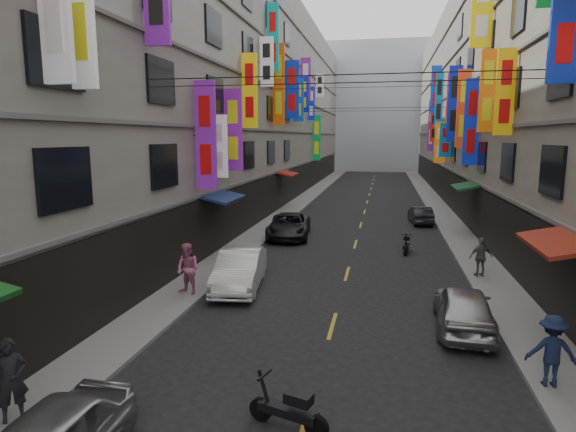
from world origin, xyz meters
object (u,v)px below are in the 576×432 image
at_px(scooter_far_right, 406,244).
at_px(pedestrian_lnear, 11,380).
at_px(car_right_mid, 464,308).
at_px(car_right_far, 420,215).
at_px(pedestrian_lfar, 188,269).
at_px(pedestrian_rfar, 481,257).
at_px(scooter_crossing, 289,410).
at_px(car_left_far, 289,226).
at_px(car_left_mid, 240,270).
at_px(pedestrian_rnear, 552,351).

bearing_deg(scooter_far_right, pedestrian_lnear, 68.80).
distance_m(car_right_mid, pedestrian_lnear, 12.20).
xyz_separation_m(car_right_far, pedestrian_lnear, (-9.91, -26.03, 0.40)).
height_order(pedestrian_lfar, pedestrian_rfar, pedestrian_lfar).
height_order(scooter_crossing, car_right_mid, car_right_mid).
bearing_deg(car_right_mid, scooter_far_right, -79.60).
bearing_deg(car_left_far, pedestrian_rfar, -41.28).
bearing_deg(car_left_mid, car_right_far, 56.33).
xyz_separation_m(scooter_far_right, car_right_far, (1.30, 8.89, 0.16)).
bearing_deg(car_left_far, pedestrian_lfar, -104.04).
xyz_separation_m(car_right_far, pedestrian_rfar, (1.55, -13.10, 0.35)).
bearing_deg(pedestrian_rnear, pedestrian_lnear, 19.48).
height_order(scooter_crossing, pedestrian_rnear, pedestrian_rnear).
bearing_deg(pedestrian_rnear, scooter_far_right, -77.11).
height_order(pedestrian_lnear, pedestrian_rnear, pedestrian_lnear).
relative_size(scooter_far_right, pedestrian_rfar, 1.09).
bearing_deg(pedestrian_rnear, pedestrian_rfar, -89.35).
distance_m(scooter_crossing, car_right_mid, 7.50).
bearing_deg(pedestrian_lnear, car_right_far, 24.57).
bearing_deg(car_right_far, scooter_far_right, 76.30).
bearing_deg(scooter_far_right, scooter_crossing, 85.03).
bearing_deg(scooter_crossing, pedestrian_lfar, 53.35).
xyz_separation_m(car_left_far, pedestrian_rnear, (9.44, -15.95, 0.27)).
distance_m(scooter_crossing, car_left_far, 19.08).
distance_m(car_right_far, pedestrian_lnear, 27.85).
distance_m(car_left_mid, pedestrian_rnear, 11.18).
xyz_separation_m(pedestrian_lnear, pedestrian_lfar, (0.33, 8.34, 0.08)).
relative_size(car_right_far, pedestrian_rnear, 2.12).
relative_size(scooter_crossing, car_right_far, 0.48).
xyz_separation_m(pedestrian_lfar, pedestrian_rfar, (11.13, 4.59, -0.13)).
xyz_separation_m(pedestrian_lnear, pedestrian_rnear, (11.34, 3.71, -0.02)).
bearing_deg(car_left_mid, pedestrian_lnear, -108.66).
relative_size(car_left_far, pedestrian_lfar, 2.66).
distance_m(scooter_crossing, pedestrian_rnear, 6.37).
distance_m(scooter_crossing, pedestrian_lfar, 9.11).
distance_m(car_left_mid, car_left_far, 9.95).
distance_m(car_left_far, car_right_far, 10.22).
bearing_deg(car_left_far, car_left_mid, -96.09).
bearing_deg(scooter_crossing, scooter_far_right, 7.26).
xyz_separation_m(car_left_far, pedestrian_rfar, (9.55, -6.73, 0.24)).
xyz_separation_m(scooter_crossing, car_left_mid, (-3.72, 8.76, 0.32)).
distance_m(car_left_far, pedestrian_lnear, 19.76).
bearing_deg(pedestrian_rnear, car_right_far, -84.96).
relative_size(car_right_mid, pedestrian_rnear, 2.40).
height_order(car_left_far, car_right_mid, car_left_far).
distance_m(pedestrian_lfar, pedestrian_rnear, 11.95).
height_order(car_right_mid, car_right_far, car_right_mid).
height_order(car_left_mid, car_right_far, car_left_mid).
bearing_deg(scooter_far_right, car_left_mid, 53.40).
xyz_separation_m(car_left_mid, pedestrian_lnear, (-1.91, -9.71, 0.24)).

